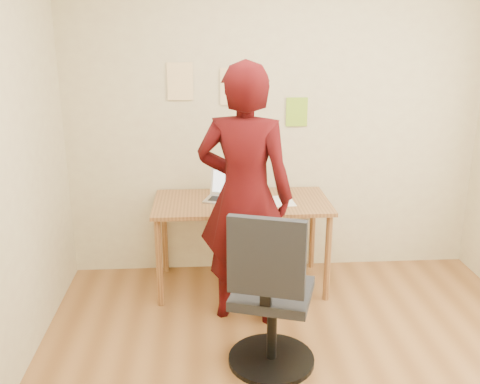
{
  "coord_description": "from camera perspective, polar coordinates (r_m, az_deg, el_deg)",
  "views": [
    {
      "loc": [
        -0.6,
        -2.67,
        2.08
      ],
      "look_at": [
        -0.35,
        0.95,
        0.95
      ],
      "focal_mm": 40.0,
      "sensor_mm": 36.0,
      "label": 1
    }
  ],
  "objects": [
    {
      "name": "laptop",
      "position": [
        4.31,
        -1.44,
        -0.11
      ],
      "size": [
        0.38,
        0.36,
        0.23
      ],
      "rotation": [
        0.0,
        0.0,
        -0.31
      ],
      "color": "#B6B6BE",
      "rests_on": "desk"
    },
    {
      "name": "phone",
      "position": [
        4.1,
        2.11,
        -1.69
      ],
      "size": [
        0.11,
        0.14,
        0.01
      ],
      "rotation": [
        0.0,
        0.0,
        0.44
      ],
      "color": "black",
      "rests_on": "desk"
    },
    {
      "name": "wall_note_mid",
      "position": [
        4.44,
        -0.75,
        11.18
      ],
      "size": [
        0.21,
        0.0,
        0.3
      ],
      "primitive_type": "cube",
      "color": "#F5CF92",
      "rests_on": "room"
    },
    {
      "name": "office_chair",
      "position": [
        3.34,
        3.26,
        -11.8
      ],
      "size": [
        0.59,
        0.6,
        1.07
      ],
      "rotation": [
        0.0,
        0.0,
        -0.31
      ],
      "color": "black",
      "rests_on": "ground"
    },
    {
      "name": "wall_note_right",
      "position": [
        4.53,
        6.07,
        8.49
      ],
      "size": [
        0.18,
        0.0,
        0.24
      ],
      "primitive_type": "cube",
      "color": "#88B929",
      "rests_on": "room"
    },
    {
      "name": "wall_note_left",
      "position": [
        4.43,
        -6.4,
        11.64
      ],
      "size": [
        0.21,
        0.0,
        0.3
      ],
      "primitive_type": "cube",
      "color": "#F5CF92",
      "rests_on": "room"
    },
    {
      "name": "paper_sheet",
      "position": [
        4.28,
        4.37,
        -0.97
      ],
      "size": [
        0.22,
        0.3,
        0.0
      ],
      "primitive_type": "cube",
      "rotation": [
        0.0,
        0.0,
        0.09
      ],
      "color": "white",
      "rests_on": "desk"
    },
    {
      "name": "room",
      "position": [
        2.83,
        8.44,
        2.14
      ],
      "size": [
        3.58,
        3.58,
        2.78
      ],
      "color": "brown",
      "rests_on": "ground"
    },
    {
      "name": "desk",
      "position": [
        4.3,
        0.17,
        -2.06
      ],
      "size": [
        1.4,
        0.7,
        0.74
      ],
      "color": "#936132",
      "rests_on": "ground"
    },
    {
      "name": "person",
      "position": [
        3.74,
        0.52,
        -0.46
      ],
      "size": [
        0.78,
        0.62,
        1.88
      ],
      "primitive_type": "imported",
      "rotation": [
        0.0,
        0.0,
        2.86
      ],
      "color": "#3B0809",
      "rests_on": "ground"
    }
  ]
}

